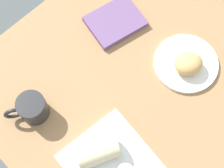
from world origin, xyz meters
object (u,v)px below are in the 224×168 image
breakfast_wrap (98,152)px  scone_pastry (188,64)px  square_plate (110,163)px  book_stack (115,22)px  coffee_mug (32,108)px  round_plate (186,63)px

breakfast_wrap → scone_pastry: bearing=-65.2°
scone_pastry → square_plate: (-41.79, -4.05, -3.73)cm
book_stack → square_plate: bearing=-137.3°
square_plate → breakfast_wrap: bearing=100.6°
square_plate → coffee_mug: coffee_mug is taller
scone_pastry → square_plate: 42.15cm
square_plate → coffee_mug: bearing=101.3°
round_plate → coffee_mug: bearing=153.8°
square_plate → book_stack: size_ratio=1.13×
scone_pastry → coffee_mug: 54.11cm
square_plate → book_stack: (37.68, 34.83, 0.37)cm
breakfast_wrap → coffee_mug: 25.68cm
square_plate → coffee_mug: (-5.91, 29.60, 3.80)cm
breakfast_wrap → coffee_mug: bearing=36.8°
breakfast_wrap → coffee_mug: size_ratio=0.98×
round_plate → square_plate: size_ratio=0.91×
scone_pastry → book_stack: size_ratio=0.44×
round_plate → scone_pastry: size_ratio=2.33×
book_stack → coffee_mug: 44.05cm
breakfast_wrap → book_stack: bearing=-26.4°
round_plate → book_stack: book_stack is taller
book_stack → coffee_mug: size_ratio=1.68×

